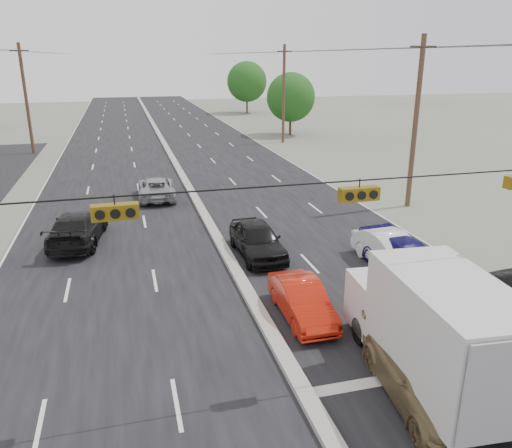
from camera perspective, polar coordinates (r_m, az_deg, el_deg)
The scene contains 17 objects.
ground at distance 14.81m, azimuth 4.78°, elevation -17.76°, with size 200.00×200.00×0.00m, color #606356.
road_surface at distance 42.31m, azimuth -9.01°, elevation 6.38°, with size 20.00×160.00×0.02m, color black.
center_median at distance 42.29m, azimuth -9.02°, elevation 6.52°, with size 0.50×160.00×0.20m, color gray.
utility_pole_left_c at distance 51.98m, azimuth -24.79°, elevation 12.89°, with size 1.60×0.30×10.00m.
utility_pole_right_b at distance 31.27m, azimuth 17.77°, elevation 10.99°, with size 1.60×0.30×10.00m.
utility_pole_right_c at distance 53.96m, azimuth 3.19°, elevation 14.65°, with size 1.60×0.30×10.00m.
traffic_signals at distance 12.93m, azimuth 11.29°, elevation 3.56°, with size 25.00×0.30×0.54m.
tree_right_mid at distance 59.54m, azimuth 4.00°, elevation 14.26°, with size 5.60×5.60×7.14m.
tree_right_far at distance 83.74m, azimuth -1.05°, elevation 15.96°, with size 6.40×6.40×8.16m.
box_truck at distance 14.59m, azimuth 19.57°, elevation -11.26°, with size 2.89×6.96×3.45m.
tan_sedan at distance 14.51m, azimuth 18.66°, elevation -16.15°, with size 2.05×5.05×1.47m, color brown.
red_sedan at distance 17.72m, azimuth 5.28°, elevation -8.73°, with size 1.40×4.01×1.32m, color red.
queue_car_a at distance 22.90m, azimuth 0.15°, elevation -1.80°, with size 1.87×4.65×1.58m, color black.
queue_car_b at distance 22.49m, azimuth 15.21°, elevation -3.02°, with size 1.56×4.47×1.47m, color white.
queue_car_d at distance 22.08m, azimuth 16.81°, elevation -3.66°, with size 1.99×4.91×1.42m, color #140F4F.
oncoming_near at distance 25.98m, azimuth -19.73°, elevation -0.42°, with size 2.23×5.49×1.59m, color black.
oncoming_far at distance 33.02m, azimuth -11.33°, elevation 4.04°, with size 2.28×4.94×1.37m, color gray.
Camera 1 is at (-4.21, -11.18, 8.76)m, focal length 35.00 mm.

